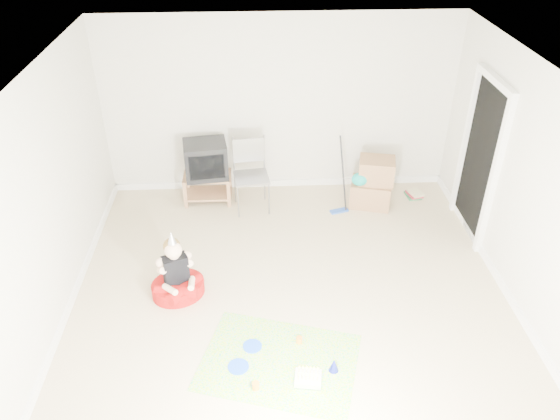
{
  "coord_description": "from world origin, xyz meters",
  "views": [
    {
      "loc": [
        -0.37,
        -4.79,
        4.26
      ],
      "look_at": [
        -0.1,
        0.4,
        0.9
      ],
      "focal_mm": 35.0,
      "sensor_mm": 36.0,
      "label": 1
    }
  ],
  "objects_px": {
    "tv_stand": "(208,185)",
    "folding_chair": "(251,177)",
    "crt_tv": "(206,159)",
    "seated_woman": "(177,281)",
    "cardboard_boxes": "(372,183)",
    "birthday_cake": "(308,379)"
  },
  "relations": [
    {
      "from": "tv_stand",
      "to": "folding_chair",
      "type": "distance_m",
      "value": 0.73
    },
    {
      "from": "crt_tv",
      "to": "folding_chair",
      "type": "relative_size",
      "value": 0.57
    },
    {
      "from": "folding_chair",
      "to": "seated_woman",
      "type": "distance_m",
      "value": 2.03
    },
    {
      "from": "cardboard_boxes",
      "to": "tv_stand",
      "type": "bearing_deg",
      "value": 174.67
    },
    {
      "from": "folding_chair",
      "to": "tv_stand",
      "type": "bearing_deg",
      "value": 159.07
    },
    {
      "from": "tv_stand",
      "to": "seated_woman",
      "type": "xyz_separation_m",
      "value": [
        -0.23,
        -2.05,
        -0.06
      ]
    },
    {
      "from": "crt_tv",
      "to": "seated_woman",
      "type": "height_order",
      "value": "crt_tv"
    },
    {
      "from": "seated_woman",
      "to": "birthday_cake",
      "type": "height_order",
      "value": "seated_woman"
    },
    {
      "from": "folding_chair",
      "to": "cardboard_boxes",
      "type": "relative_size",
      "value": 1.45
    },
    {
      "from": "cardboard_boxes",
      "to": "birthday_cake",
      "type": "height_order",
      "value": "cardboard_boxes"
    },
    {
      "from": "cardboard_boxes",
      "to": "birthday_cake",
      "type": "xyz_separation_m",
      "value": [
        -1.22,
        -3.17,
        -0.31
      ]
    },
    {
      "from": "cardboard_boxes",
      "to": "folding_chair",
      "type": "bearing_deg",
      "value": -179.22
    },
    {
      "from": "cardboard_boxes",
      "to": "seated_woman",
      "type": "height_order",
      "value": "seated_woman"
    },
    {
      "from": "tv_stand",
      "to": "crt_tv",
      "type": "xyz_separation_m",
      "value": [
        -0.0,
        0.0,
        0.43
      ]
    },
    {
      "from": "tv_stand",
      "to": "seated_woman",
      "type": "relative_size",
      "value": 0.78
    },
    {
      "from": "seated_woman",
      "to": "cardboard_boxes",
      "type": "bearing_deg",
      "value": 35.1
    },
    {
      "from": "birthday_cake",
      "to": "tv_stand",
      "type": "bearing_deg",
      "value": 108.67
    },
    {
      "from": "folding_chair",
      "to": "seated_woman",
      "type": "xyz_separation_m",
      "value": [
        -0.87,
        -1.8,
        -0.32
      ]
    },
    {
      "from": "birthday_cake",
      "to": "crt_tv",
      "type": "bearing_deg",
      "value": 108.67
    },
    {
      "from": "folding_chair",
      "to": "birthday_cake",
      "type": "bearing_deg",
      "value": -80.83
    },
    {
      "from": "tv_stand",
      "to": "cardboard_boxes",
      "type": "height_order",
      "value": "cardboard_boxes"
    },
    {
      "from": "seated_woman",
      "to": "birthday_cake",
      "type": "xyz_separation_m",
      "value": [
        1.38,
        -1.35,
        -0.15
      ]
    }
  ]
}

